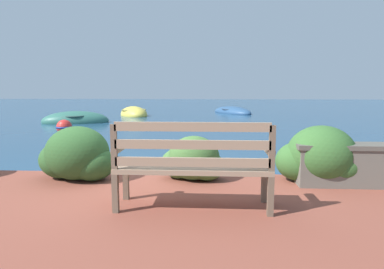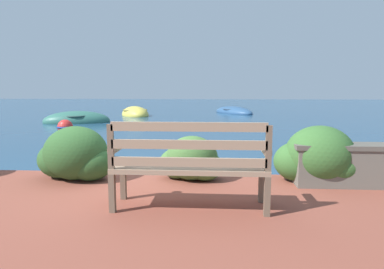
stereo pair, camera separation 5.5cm
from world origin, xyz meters
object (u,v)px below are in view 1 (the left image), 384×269
park_bench (193,163)px  rowboat_nearest (76,121)px  mooring_buoy (64,127)px  rowboat_far (232,112)px  rowboat_mid (134,114)px

park_bench → rowboat_nearest: 12.04m
park_bench → mooring_buoy: (-5.05, 8.28, -0.61)m
park_bench → mooring_buoy: size_ratio=2.74×
rowboat_far → mooring_buoy: (-6.38, -8.39, 0.03)m
rowboat_nearest → rowboat_far: (6.93, 6.03, -0.01)m
park_bench → rowboat_nearest: (-5.59, 10.64, -0.63)m
park_bench → rowboat_far: size_ratio=0.48×
park_bench → rowboat_far: bearing=85.4°
rowboat_far → park_bench: bearing=143.5°
park_bench → rowboat_nearest: size_ratio=0.55×
park_bench → rowboat_far: (1.34, 16.68, -0.65)m
rowboat_mid → rowboat_far: 5.78m
rowboat_mid → mooring_buoy: size_ratio=4.36×
park_bench → rowboat_far: 16.74m
mooring_buoy → rowboat_mid: bearing=80.0°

